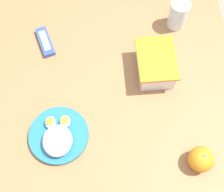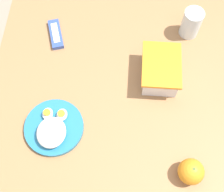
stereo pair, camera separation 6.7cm
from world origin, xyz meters
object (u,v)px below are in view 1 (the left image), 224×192
Objects in this scene: food_container at (155,65)px; orange_fruit at (201,159)px; candy_bar at (45,42)px; rice_plate at (58,136)px; drinking_glass at (178,14)px.

food_container is 2.20× the size of orange_fruit.
food_container is at bearing 69.36° from candy_bar.
orange_fruit is 0.72m from candy_bar.
candy_bar is at bearing -135.17° from orange_fruit.
food_container is 0.90× the size of rice_plate.
rice_plate reaches higher than candy_bar.
food_container is 0.24m from drinking_glass.
drinking_glass is (-0.56, 0.02, 0.02)m from orange_fruit.
orange_fruit is 0.56m from drinking_glass.
food_container is at bearing -164.52° from orange_fruit.
candy_bar is (-0.51, -0.51, -0.03)m from orange_fruit.
food_container reaches higher than candy_bar.
orange_fruit is 0.41× the size of rice_plate.
rice_plate is at bearing 7.33° from candy_bar.
drinking_glass is (-0.44, 0.47, 0.04)m from rice_plate.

